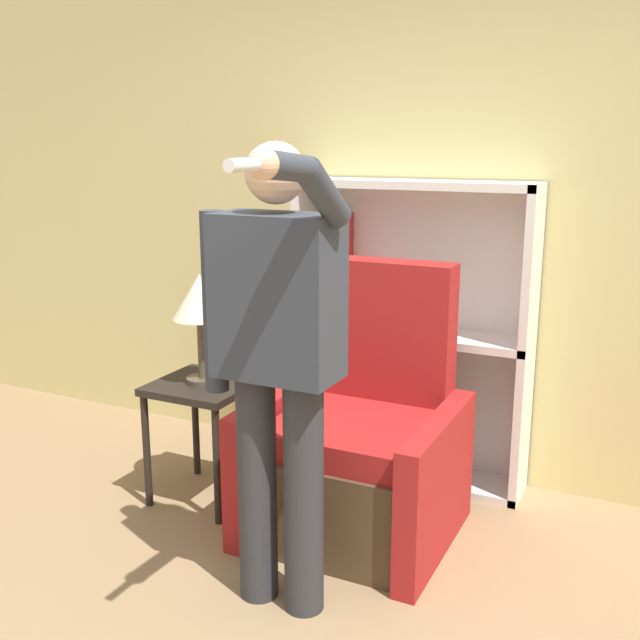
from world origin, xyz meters
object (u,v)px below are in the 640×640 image
object	(u,v)px
side_table	(204,402)
table_lamp	(200,301)
person_standing	(276,353)
bookcase	(386,341)
armchair	(360,450)

from	to	relation	value
side_table	table_lamp	bearing A→B (deg)	116.57
person_standing	side_table	bearing A→B (deg)	140.86
bookcase	person_standing	bearing A→B (deg)	-86.54
person_standing	side_table	world-z (taller)	person_standing
bookcase	side_table	bearing A→B (deg)	-134.12
side_table	table_lamp	distance (m)	0.50
armchair	table_lamp	size ratio (longest dim) A/B	2.27
person_standing	table_lamp	bearing A→B (deg)	140.86
table_lamp	armchair	bearing A→B (deg)	4.64
person_standing	side_table	size ratio (longest dim) A/B	2.89
bookcase	armchair	world-z (taller)	bookcase
bookcase	table_lamp	world-z (taller)	bookcase
armchair	table_lamp	distance (m)	1.02
person_standing	table_lamp	xyz separation A→B (m)	(-0.76, 0.62, -0.00)
armchair	side_table	size ratio (longest dim) A/B	2.00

